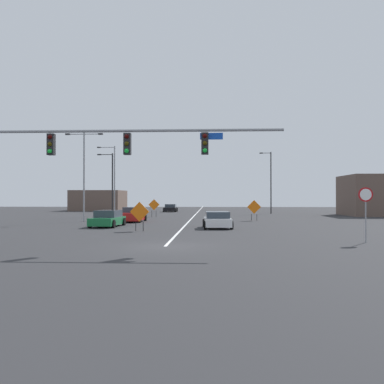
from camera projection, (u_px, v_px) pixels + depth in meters
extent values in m
plane|color=#2D2D30|center=(165.00, 247.00, 20.45)|extent=(163.92, 163.92, 0.00)
cube|color=white|center=(197.00, 212.00, 65.93)|extent=(0.16, 91.07, 0.01)
cylinder|color=gray|center=(127.00, 131.00, 20.60)|extent=(15.11, 0.14, 0.14)
cube|color=black|center=(51.00, 145.00, 20.77)|extent=(0.34, 0.32, 1.05)
sphere|color=#3A0503|center=(50.00, 137.00, 20.61)|extent=(0.22, 0.22, 0.22)
sphere|color=#3C3106|center=(50.00, 144.00, 20.60)|extent=(0.22, 0.22, 0.22)
sphere|color=green|center=(50.00, 151.00, 20.60)|extent=(0.22, 0.22, 0.22)
cube|color=black|center=(127.00, 144.00, 20.59)|extent=(0.34, 0.32, 1.05)
sphere|color=#3A0503|center=(127.00, 136.00, 20.43)|extent=(0.22, 0.22, 0.22)
sphere|color=#3C3106|center=(127.00, 144.00, 20.42)|extent=(0.22, 0.22, 0.22)
sphere|color=green|center=(127.00, 151.00, 20.42)|extent=(0.22, 0.22, 0.22)
cube|color=black|center=(205.00, 144.00, 20.42)|extent=(0.34, 0.32, 1.05)
sphere|color=#3A0503|center=(205.00, 136.00, 20.25)|extent=(0.22, 0.22, 0.22)
sphere|color=#3C3106|center=(205.00, 143.00, 20.25)|extent=(0.22, 0.22, 0.22)
sphere|color=green|center=(205.00, 150.00, 20.24)|extent=(0.22, 0.22, 0.22)
cube|color=#1447B7|center=(211.00, 136.00, 20.40)|extent=(1.10, 0.03, 0.32)
cylinder|color=gray|center=(366.00, 222.00, 22.22)|extent=(0.07, 0.07, 2.15)
cylinder|color=#B20F14|center=(366.00, 195.00, 22.24)|extent=(0.76, 0.03, 0.76)
cylinder|color=white|center=(366.00, 195.00, 22.22)|extent=(0.61, 0.01, 0.61)
cylinder|color=gray|center=(84.00, 177.00, 40.97)|extent=(0.16, 0.16, 8.65)
cylinder|color=gray|center=(76.00, 134.00, 41.06)|extent=(1.61, 0.08, 0.08)
cube|color=#262628|center=(68.00, 134.00, 41.10)|extent=(0.44, 0.24, 0.14)
cylinder|color=gray|center=(92.00, 134.00, 40.98)|extent=(1.61, 0.08, 0.08)
cube|color=#262628|center=(101.00, 134.00, 40.95)|extent=(0.44, 0.24, 0.14)
cylinder|color=gray|center=(115.00, 181.00, 54.19)|extent=(0.16, 0.16, 8.92)
cylinder|color=gray|center=(107.00, 147.00, 54.29)|extent=(2.04, 0.08, 0.08)
cube|color=#262628|center=(99.00, 147.00, 54.34)|extent=(0.44, 0.24, 0.14)
cylinder|color=black|center=(112.00, 185.00, 50.46)|extent=(0.16, 0.16, 7.62)
cylinder|color=black|center=(106.00, 155.00, 50.54)|extent=(1.60, 0.08, 0.08)
cube|color=#262628|center=(99.00, 155.00, 50.58)|extent=(0.44, 0.24, 0.14)
cylinder|color=black|center=(271.00, 183.00, 60.96)|extent=(0.16, 0.16, 8.89)
cylinder|color=black|center=(266.00, 153.00, 61.04)|extent=(1.41, 0.08, 0.08)
cube|color=#262628|center=(261.00, 153.00, 61.08)|extent=(0.44, 0.24, 0.14)
cube|color=orange|center=(139.00, 212.00, 29.78)|extent=(1.39, 0.24, 1.40)
cylinder|color=black|center=(136.00, 226.00, 29.82)|extent=(0.05, 0.05, 0.64)
cylinder|color=black|center=(143.00, 227.00, 29.72)|extent=(0.05, 0.05, 0.64)
cube|color=orange|center=(154.00, 205.00, 50.86)|extent=(1.29, 0.35, 1.32)
cylinder|color=black|center=(152.00, 214.00, 50.80)|extent=(0.05, 0.05, 0.79)
cylinder|color=black|center=(156.00, 214.00, 50.90)|extent=(0.05, 0.05, 0.79)
cube|color=orange|center=(254.00, 207.00, 42.72)|extent=(1.39, 0.13, 1.39)
cylinder|color=black|center=(251.00, 217.00, 42.74)|extent=(0.05, 0.05, 0.68)
cylinder|color=black|center=(257.00, 217.00, 42.68)|extent=(0.05, 0.05, 0.68)
cube|color=black|center=(170.00, 209.00, 68.57)|extent=(1.90, 4.05, 0.57)
cube|color=#333D47|center=(171.00, 206.00, 68.78)|extent=(1.68, 2.01, 0.51)
cylinder|color=black|center=(164.00, 210.00, 67.22)|extent=(0.23, 0.64, 0.64)
cylinder|color=black|center=(175.00, 210.00, 67.10)|extent=(0.23, 0.64, 0.64)
cylinder|color=black|center=(166.00, 210.00, 70.03)|extent=(0.23, 0.64, 0.64)
cylinder|color=black|center=(177.00, 210.00, 69.92)|extent=(0.23, 0.64, 0.64)
cube|color=#196B38|center=(108.00, 221.00, 34.19)|extent=(2.08, 4.60, 0.61)
cube|color=#333D47|center=(108.00, 214.00, 34.42)|extent=(1.80, 2.62, 0.56)
cylinder|color=black|center=(90.00, 224.00, 32.70)|extent=(0.25, 0.65, 0.64)
cylinder|color=black|center=(113.00, 224.00, 32.52)|extent=(0.25, 0.65, 0.64)
cylinder|color=black|center=(102.00, 221.00, 35.85)|extent=(0.25, 0.65, 0.64)
cylinder|color=black|center=(124.00, 222.00, 35.67)|extent=(0.25, 0.65, 0.64)
cube|color=red|center=(133.00, 216.00, 40.91)|extent=(1.92, 4.39, 0.74)
cube|color=#333D47|center=(134.00, 210.00, 41.13)|extent=(1.71, 2.35, 0.52)
cylinder|color=black|center=(120.00, 219.00, 39.44)|extent=(0.23, 0.64, 0.64)
cylinder|color=black|center=(140.00, 219.00, 39.33)|extent=(0.23, 0.64, 0.64)
cylinder|color=black|center=(127.00, 218.00, 42.49)|extent=(0.23, 0.64, 0.64)
cylinder|color=black|center=(145.00, 218.00, 42.37)|extent=(0.23, 0.64, 0.64)
cube|color=white|center=(217.00, 222.00, 32.55)|extent=(2.14, 3.91, 0.62)
cube|color=#333D47|center=(217.00, 215.00, 32.37)|extent=(1.86, 2.27, 0.49)
cylinder|color=black|center=(228.00, 223.00, 33.89)|extent=(0.25, 0.65, 0.64)
cylinder|color=black|center=(204.00, 223.00, 33.88)|extent=(0.25, 0.65, 0.64)
cylinder|color=black|center=(232.00, 225.00, 31.22)|extent=(0.25, 0.65, 0.64)
cylinder|color=black|center=(205.00, 225.00, 31.21)|extent=(0.25, 0.65, 0.64)
cube|color=brown|center=(372.00, 195.00, 54.75)|extent=(6.85, 8.27, 5.21)
cube|color=brown|center=(99.00, 200.00, 74.77)|extent=(8.54, 8.01, 3.56)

